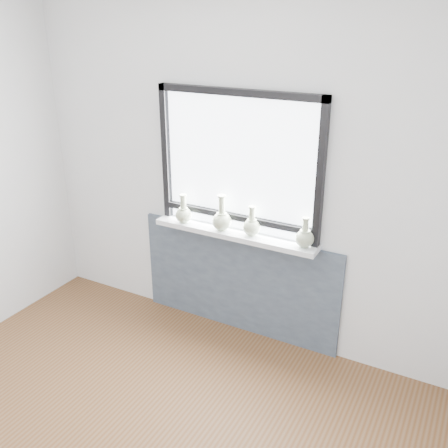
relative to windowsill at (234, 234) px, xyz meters
The scene contains 8 objects.
back_wall 0.43m from the windowsill, 90.00° to the left, with size 3.60×0.02×2.60m, color silver.
apron_panel 0.46m from the windowsill, 90.00° to the left, with size 1.70×0.03×0.86m, color #4B596B.
windowsill is the anchor object (origin of this frame).
window 0.56m from the windowsill, 90.00° to the left, with size 1.30×0.06×1.05m.
vase_a 0.44m from the windowsill, behind, with size 0.13×0.13×0.23m.
vase_b 0.14m from the windowsill, behind, with size 0.15×0.15×0.28m.
vase_c 0.17m from the windowsill, ahead, with size 0.13×0.13×0.23m.
vase_d 0.57m from the windowsill, ahead, with size 0.13×0.13×0.22m.
Camera 1 is at (1.58, -1.37, 2.42)m, focal length 40.00 mm.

